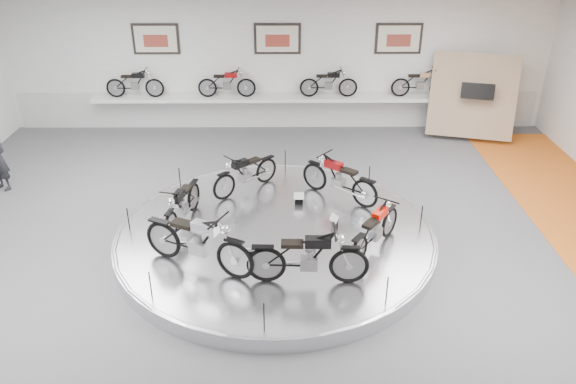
{
  "coord_description": "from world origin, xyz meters",
  "views": [
    {
      "loc": [
        0.18,
        -9.4,
        6.2
      ],
      "look_at": [
        0.25,
        0.6,
        1.02
      ],
      "focal_mm": 35.0,
      "sensor_mm": 36.0,
      "label": 1
    }
  ],
  "objects_px": {
    "bike_a": "(339,178)",
    "bike_f": "(375,229)",
    "bike_e": "(308,257)",
    "shelf": "(278,99)",
    "display_platform": "(276,237)",
    "bike_c": "(182,204)",
    "bike_d": "(198,241)",
    "bike_b": "(246,172)"
  },
  "relations": [
    {
      "from": "bike_b",
      "to": "bike_f",
      "type": "height_order",
      "value": "bike_f"
    },
    {
      "from": "bike_d",
      "to": "bike_e",
      "type": "height_order",
      "value": "bike_d"
    },
    {
      "from": "bike_a",
      "to": "bike_e",
      "type": "relative_size",
      "value": 0.94
    },
    {
      "from": "shelf",
      "to": "bike_c",
      "type": "distance_m",
      "value": 6.43
    },
    {
      "from": "bike_b",
      "to": "bike_d",
      "type": "distance_m",
      "value": 3.12
    },
    {
      "from": "bike_a",
      "to": "bike_c",
      "type": "height_order",
      "value": "bike_a"
    },
    {
      "from": "bike_c",
      "to": "bike_d",
      "type": "xyz_separation_m",
      "value": [
        0.53,
        -1.52,
        0.1
      ]
    },
    {
      "from": "shelf",
      "to": "bike_d",
      "type": "height_order",
      "value": "bike_d"
    },
    {
      "from": "bike_b",
      "to": "bike_e",
      "type": "xyz_separation_m",
      "value": [
        1.27,
        -3.51,
        0.07
      ]
    },
    {
      "from": "bike_b",
      "to": "bike_e",
      "type": "relative_size",
      "value": 0.87
    },
    {
      "from": "shelf",
      "to": "bike_b",
      "type": "distance_m",
      "value": 4.68
    },
    {
      "from": "bike_b",
      "to": "bike_d",
      "type": "height_order",
      "value": "bike_d"
    },
    {
      "from": "bike_a",
      "to": "bike_d",
      "type": "relative_size",
      "value": 0.88
    },
    {
      "from": "bike_b",
      "to": "bike_c",
      "type": "bearing_deg",
      "value": 8.87
    },
    {
      "from": "bike_f",
      "to": "bike_b",
      "type": "bearing_deg",
      "value": 81.03
    },
    {
      "from": "bike_a",
      "to": "bike_b",
      "type": "distance_m",
      "value": 2.13
    },
    {
      "from": "bike_b",
      "to": "bike_d",
      "type": "relative_size",
      "value": 0.81
    },
    {
      "from": "bike_a",
      "to": "bike_f",
      "type": "relative_size",
      "value": 1.06
    },
    {
      "from": "display_platform",
      "to": "bike_e",
      "type": "height_order",
      "value": "bike_e"
    },
    {
      "from": "display_platform",
      "to": "bike_a",
      "type": "relative_size",
      "value": 3.8
    },
    {
      "from": "shelf",
      "to": "bike_d",
      "type": "bearing_deg",
      "value": -100.08
    },
    {
      "from": "bike_a",
      "to": "bike_e",
      "type": "height_order",
      "value": "bike_e"
    },
    {
      "from": "bike_e",
      "to": "shelf",
      "type": "bearing_deg",
      "value": 95.84
    },
    {
      "from": "bike_a",
      "to": "bike_f",
      "type": "distance_m",
      "value": 2.17
    },
    {
      "from": "shelf",
      "to": "bike_d",
      "type": "xyz_separation_m",
      "value": [
        -1.36,
        -7.67,
        -0.14
      ]
    },
    {
      "from": "shelf",
      "to": "bike_f",
      "type": "xyz_separation_m",
      "value": [
        1.88,
        -7.13,
        -0.23
      ]
    },
    {
      "from": "display_platform",
      "to": "bike_b",
      "type": "distance_m",
      "value": 2.01
    },
    {
      "from": "bike_d",
      "to": "shelf",
      "type": "bearing_deg",
      "value": 106.23
    },
    {
      "from": "display_platform",
      "to": "bike_c",
      "type": "distance_m",
      "value": 2.0
    },
    {
      "from": "display_platform",
      "to": "bike_b",
      "type": "bearing_deg",
      "value": 111.31
    },
    {
      "from": "display_platform",
      "to": "bike_f",
      "type": "bearing_deg",
      "value": -21.22
    },
    {
      "from": "display_platform",
      "to": "bike_d",
      "type": "bearing_deg",
      "value": -137.09
    },
    {
      "from": "shelf",
      "to": "bike_a",
      "type": "distance_m",
      "value": 5.21
    },
    {
      "from": "display_platform",
      "to": "bike_a",
      "type": "bearing_deg",
      "value": 44.87
    },
    {
      "from": "bike_b",
      "to": "bike_f",
      "type": "bearing_deg",
      "value": 92.61
    },
    {
      "from": "bike_c",
      "to": "bike_e",
      "type": "distance_m",
      "value": 3.16
    },
    {
      "from": "bike_b",
      "to": "bike_a",
      "type": "bearing_deg",
      "value": 126.2
    },
    {
      "from": "bike_a",
      "to": "bike_e",
      "type": "distance_m",
      "value": 3.22
    },
    {
      "from": "display_platform",
      "to": "shelf",
      "type": "height_order",
      "value": "shelf"
    },
    {
      "from": "display_platform",
      "to": "bike_c",
      "type": "height_order",
      "value": "bike_c"
    },
    {
      "from": "shelf",
      "to": "bike_e",
      "type": "bearing_deg",
      "value": -85.96
    },
    {
      "from": "bike_a",
      "to": "bike_f",
      "type": "bearing_deg",
      "value": 142.3
    }
  ]
}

